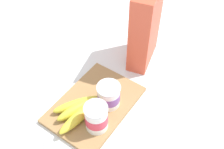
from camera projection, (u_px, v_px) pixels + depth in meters
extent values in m
plane|color=white|center=(95.00, 106.00, 0.90)|extent=(2.40, 2.40, 0.00)
cube|color=#A37A4C|center=(95.00, 105.00, 0.89)|extent=(0.31, 0.22, 0.01)
cube|color=#D85138|center=(145.00, 27.00, 0.94)|extent=(0.19, 0.11, 0.30)
cylinder|color=white|center=(109.00, 96.00, 0.86)|extent=(0.07, 0.07, 0.08)
cylinder|color=#7A4C99|center=(109.00, 96.00, 0.86)|extent=(0.07, 0.07, 0.03)
cylinder|color=silver|center=(109.00, 87.00, 0.82)|extent=(0.08, 0.08, 0.00)
cylinder|color=white|center=(96.00, 118.00, 0.79)|extent=(0.07, 0.07, 0.09)
cylinder|color=#DB384C|center=(96.00, 118.00, 0.79)|extent=(0.07, 0.07, 0.04)
cylinder|color=silver|center=(96.00, 108.00, 0.76)|extent=(0.07, 0.07, 0.00)
ellipsoid|color=yellow|center=(77.00, 104.00, 0.86)|extent=(0.15, 0.11, 0.03)
ellipsoid|color=yellow|center=(79.00, 108.00, 0.85)|extent=(0.16, 0.08, 0.04)
ellipsoid|color=yellow|center=(80.00, 114.00, 0.83)|extent=(0.18, 0.05, 0.04)
cylinder|color=brown|center=(99.00, 99.00, 0.89)|extent=(0.01, 0.01, 0.02)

